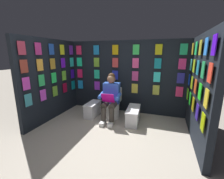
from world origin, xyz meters
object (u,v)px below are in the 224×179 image
at_px(person_reading, 110,97).
at_px(comic_longbox_near, 133,115).
at_px(toilet, 113,105).
at_px(comic_longbox_far, 93,109).

bearing_deg(person_reading, comic_longbox_near, -178.99).
bearing_deg(toilet, comic_longbox_near, 159.32).
relative_size(toilet, comic_longbox_far, 1.24).
relative_size(toilet, comic_longbox_near, 1.00).
distance_m(person_reading, comic_longbox_near, 0.71).
height_order(person_reading, comic_longbox_near, person_reading).
bearing_deg(comic_longbox_near, comic_longbox_far, -6.57).
bearing_deg(toilet, comic_longbox_far, 9.38).
distance_m(comic_longbox_near, comic_longbox_far, 1.12).
height_order(comic_longbox_near, comic_longbox_far, comic_longbox_far).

